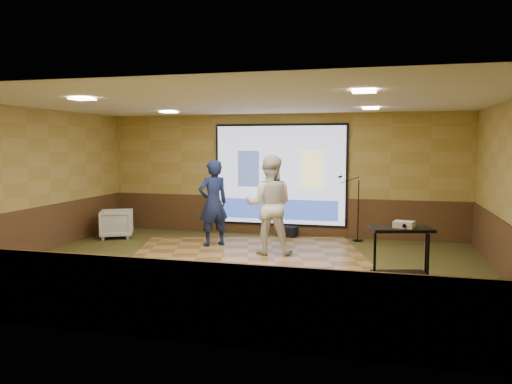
% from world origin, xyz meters
% --- Properties ---
extents(ground, '(9.00, 9.00, 0.00)m').
position_xyz_m(ground, '(0.00, 0.00, 0.00)').
color(ground, '#293719').
rests_on(ground, ground).
extents(room_shell, '(9.04, 7.04, 3.02)m').
position_xyz_m(room_shell, '(0.00, 0.00, 2.09)').
color(room_shell, '#A99146').
rests_on(room_shell, ground).
extents(wainscot_back, '(9.00, 0.04, 0.95)m').
position_xyz_m(wainscot_back, '(0.00, 3.48, 0.47)').
color(wainscot_back, '#442C16').
rests_on(wainscot_back, ground).
extents(wainscot_front, '(9.00, 0.04, 0.95)m').
position_xyz_m(wainscot_front, '(0.00, -3.48, 0.47)').
color(wainscot_front, '#442C16').
rests_on(wainscot_front, ground).
extents(wainscot_left, '(0.04, 7.00, 0.95)m').
position_xyz_m(wainscot_left, '(-4.48, 0.00, 0.47)').
color(wainscot_left, '#442C16').
rests_on(wainscot_left, ground).
extents(wainscot_right, '(0.04, 7.00, 0.95)m').
position_xyz_m(wainscot_right, '(4.48, 0.00, 0.47)').
color(wainscot_right, '#442C16').
rests_on(wainscot_right, ground).
extents(projector_screen, '(3.32, 0.06, 2.52)m').
position_xyz_m(projector_screen, '(0.00, 3.44, 1.47)').
color(projector_screen, black).
rests_on(projector_screen, room_shell).
extents(downlight_nw, '(0.32, 0.32, 0.02)m').
position_xyz_m(downlight_nw, '(-2.20, 1.80, 2.97)').
color(downlight_nw, '#FFE7BF').
rests_on(downlight_nw, room_shell).
extents(downlight_ne, '(0.32, 0.32, 0.02)m').
position_xyz_m(downlight_ne, '(2.20, 1.80, 2.97)').
color(downlight_ne, '#FFE7BF').
rests_on(downlight_ne, room_shell).
extents(downlight_sw, '(0.32, 0.32, 0.02)m').
position_xyz_m(downlight_sw, '(-2.20, -1.50, 2.97)').
color(downlight_sw, '#FFE7BF').
rests_on(downlight_sw, room_shell).
extents(downlight_se, '(0.32, 0.32, 0.02)m').
position_xyz_m(downlight_se, '(2.20, -1.50, 2.97)').
color(downlight_se, '#FFE7BF').
rests_on(downlight_se, room_shell).
extents(dance_floor, '(5.40, 4.63, 0.03)m').
position_xyz_m(dance_floor, '(-0.17, 1.10, 0.02)').
color(dance_floor, '#A5763C').
rests_on(dance_floor, ground).
extents(player_left, '(0.81, 0.80, 1.89)m').
position_xyz_m(player_left, '(-1.12, 1.64, 0.98)').
color(player_left, '#151E43').
rests_on(player_left, dance_floor).
extents(player_right, '(1.08, 0.90, 2.00)m').
position_xyz_m(player_right, '(0.26, 1.14, 1.03)').
color(player_right, silver).
rests_on(player_right, dance_floor).
extents(av_table, '(0.92, 0.49, 0.97)m').
position_xyz_m(av_table, '(2.77, -0.69, 0.68)').
color(av_table, black).
rests_on(av_table, ground).
extents(projector, '(0.35, 0.31, 0.10)m').
position_xyz_m(projector, '(2.81, -0.69, 1.02)').
color(projector, silver).
rests_on(projector, av_table).
extents(mic_stand, '(0.60, 0.25, 1.54)m').
position_xyz_m(mic_stand, '(1.87, 3.14, 0.49)').
color(mic_stand, black).
rests_on(mic_stand, ground).
extents(banquet_chair, '(0.99, 0.98, 0.68)m').
position_xyz_m(banquet_chair, '(-3.75, 2.10, 0.34)').
color(banquet_chair, gray).
rests_on(banquet_chair, ground).
extents(duffel_bag, '(0.50, 0.40, 0.27)m').
position_xyz_m(duffel_bag, '(0.26, 3.12, 0.14)').
color(duffel_bag, black).
rests_on(duffel_bag, ground).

